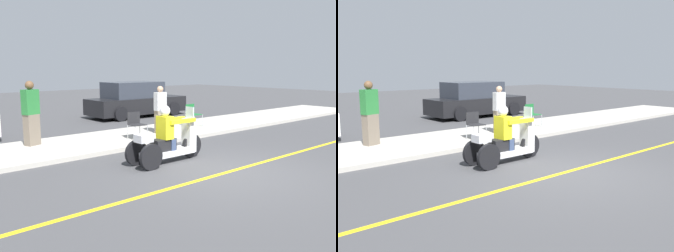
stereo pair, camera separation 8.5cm
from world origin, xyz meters
The scene contains 9 objects.
ground_plane centered at (0.00, 0.00, 0.00)m, with size 60.00×60.00×0.00m, color #424244.
lane_stripe centered at (-0.41, 0.00, 0.00)m, with size 24.00×0.12×0.01m.
sidewalk_strip centered at (0.00, 4.60, 0.06)m, with size 28.00×2.80×0.12m.
motorcycle_trike centered at (-0.42, 1.54, 0.51)m, with size 2.18×0.66×1.41m.
spectator_mid_group centered at (1.66, 4.30, 0.88)m, with size 0.39×0.25×1.58m.
spectator_end_of_line centered at (-2.34, 5.20, 1.00)m, with size 0.49×0.38×1.82m.
folding_chair_curbside centered at (0.45, 4.03, 0.62)m, with size 0.50×0.50×0.82m.
folding_chair_set_back centered at (3.54, 4.67, 0.62)m, with size 0.47×0.47×0.82m.
parked_car_lot_left centered at (4.13, 9.03, 0.76)m, with size 4.75×1.98×1.63m.
Camera 1 is at (-6.32, -5.19, 2.32)m, focal length 40.00 mm.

